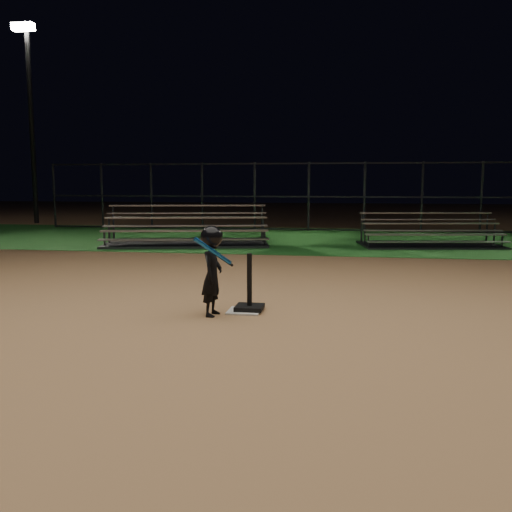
{
  "coord_description": "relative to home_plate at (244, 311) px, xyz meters",
  "views": [
    {
      "loc": [
        1.36,
        -7.4,
        1.79
      ],
      "look_at": [
        0.0,
        1.0,
        0.65
      ],
      "focal_mm": 38.98,
      "sensor_mm": 36.0,
      "label": 1
    }
  ],
  "objects": [
    {
      "name": "ground",
      "position": [
        0.0,
        0.0,
        -0.01
      ],
      "size": [
        80.0,
        80.0,
        0.0
      ],
      "primitive_type": "plane",
      "color": "#A9794C",
      "rests_on": "ground"
    },
    {
      "name": "grass_strip",
      "position": [
        0.0,
        10.0,
        -0.01
      ],
      "size": [
        60.0,
        8.0,
        0.01
      ],
      "primitive_type": "cube",
      "color": "#19501A",
      "rests_on": "ground"
    },
    {
      "name": "home_plate",
      "position": [
        0.0,
        0.0,
        0.0
      ],
      "size": [
        0.45,
        0.45,
        0.02
      ],
      "primitive_type": "cube",
      "color": "beige",
      "rests_on": "ground"
    },
    {
      "name": "batting_tee",
      "position": [
        0.06,
        0.05,
        0.16
      ],
      "size": [
        0.38,
        0.38,
        0.79
      ],
      "color": "black",
      "rests_on": "home_plate"
    },
    {
      "name": "child_batter",
      "position": [
        -0.39,
        -0.27,
        0.63
      ],
      "size": [
        0.47,
        0.55,
        1.22
      ],
      "rotation": [
        0.0,
        0.0,
        1.48
      ],
      "color": "black",
      "rests_on": "ground"
    },
    {
      "name": "bleacher_left",
      "position": [
        -3.12,
        7.86,
        0.22
      ],
      "size": [
        4.94,
        3.14,
        1.12
      ],
      "rotation": [
        0.0,
        0.0,
        0.21
      ],
      "color": "#B0AFB4",
      "rests_on": "ground"
    },
    {
      "name": "bleacher_right",
      "position": [
        3.68,
        8.58,
        0.18
      ],
      "size": [
        4.01,
        2.4,
        0.92
      ],
      "rotation": [
        0.0,
        0.0,
        0.16
      ],
      "color": "#B4B3B8",
      "rests_on": "ground"
    },
    {
      "name": "backstop_fence",
      "position": [
        0.0,
        13.0,
        1.24
      ],
      "size": [
        20.08,
        0.08,
        2.5
      ],
      "color": "#38383D",
      "rests_on": "ground"
    },
    {
      "name": "light_pole_left",
      "position": [
        -12.0,
        14.94,
        4.93
      ],
      "size": [
        0.9,
        0.53,
        8.3
      ],
      "color": "#2D2D30",
      "rests_on": "ground"
    }
  ]
}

